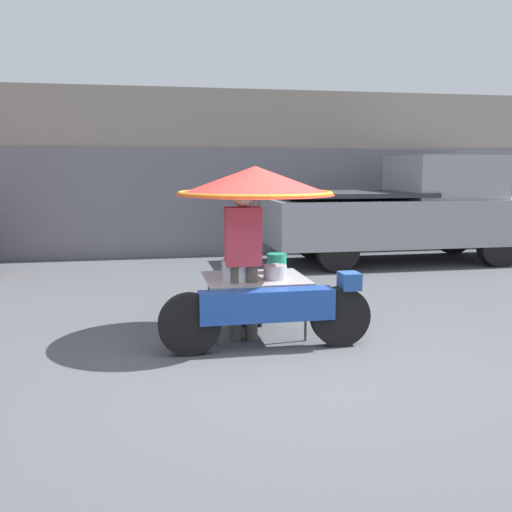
# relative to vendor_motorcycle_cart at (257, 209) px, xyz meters

# --- Properties ---
(ground_plane) EXTENTS (36.00, 36.00, 0.00)m
(ground_plane) POSITION_rel_vendor_motorcycle_cart_xyz_m (0.22, -1.01, -1.42)
(ground_plane) COLOR #4C4F54
(shopfront_building) EXTENTS (28.00, 2.06, 3.51)m
(shopfront_building) POSITION_rel_vendor_motorcycle_cart_xyz_m (0.22, 7.00, 0.32)
(shopfront_building) COLOR gray
(shopfront_building) RESTS_ON ground
(vendor_motorcycle_cart) EXTENTS (2.22, 1.76, 1.89)m
(vendor_motorcycle_cart) POSITION_rel_vendor_motorcycle_cart_xyz_m (0.00, 0.00, 0.00)
(vendor_motorcycle_cart) COLOR black
(vendor_motorcycle_cart) RESTS_ON ground
(vendor_person) EXTENTS (0.38, 0.23, 1.69)m
(vendor_person) POSITION_rel_vendor_motorcycle_cart_xyz_m (-0.19, -0.16, -0.47)
(vendor_person) COLOR #4C473D
(vendor_person) RESTS_ON ground
(pickup_truck) EXTENTS (5.35, 1.93, 2.11)m
(pickup_truck) POSITION_rel_vendor_motorcycle_cart_xyz_m (3.94, 4.39, -0.41)
(pickup_truck) COLOR black
(pickup_truck) RESTS_ON ground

